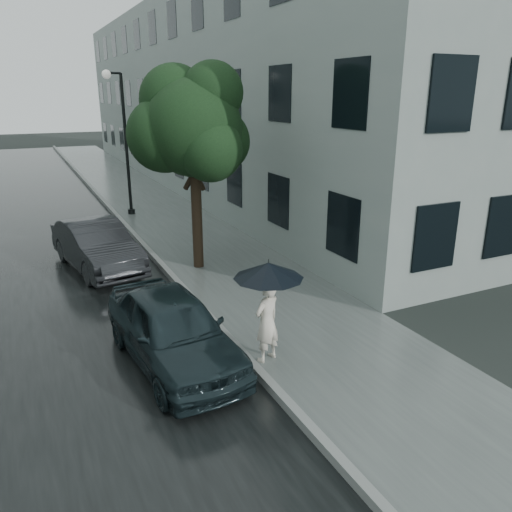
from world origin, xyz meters
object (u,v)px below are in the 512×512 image
pedestrian (267,322)px  street_tree (192,126)px  car_far (97,245)px  lamp_post (122,135)px  car_near (173,329)px

pedestrian → street_tree: (0.60, 5.50, 3.04)m
pedestrian → car_far: (-1.95, 6.43, -0.10)m
pedestrian → car_far: pedestrian is taller
street_tree → lamp_post: (-0.45, 7.06, -0.71)m
pedestrian → car_far: size_ratio=0.38×
street_tree → lamp_post: bearing=93.7°
car_near → street_tree: bearing=61.2°
street_tree → car_near: size_ratio=1.41×
pedestrian → lamp_post: size_ratio=0.28×
street_tree → car_near: bearing=-113.7°
pedestrian → car_near: 1.67m
street_tree → car_far: 4.15m
pedestrian → car_far: bearing=-94.0°
pedestrian → street_tree: 6.32m
car_near → car_far: car_far is taller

